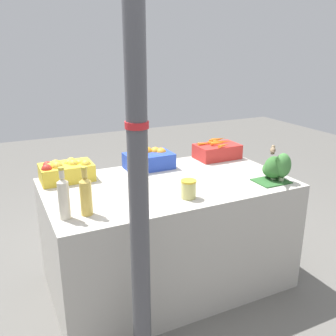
{
  "coord_description": "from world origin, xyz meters",
  "views": [
    {
      "loc": [
        -1.03,
        -2.15,
        1.67
      ],
      "look_at": [
        0.0,
        0.0,
        0.89
      ],
      "focal_mm": 40.0,
      "sensor_mm": 36.0,
      "label": 1
    }
  ],
  "objects": [
    {
      "name": "market_table",
      "position": [
        0.0,
        0.0,
        0.39
      ],
      "size": [
        1.64,
        0.94,
        0.79
      ],
      "primitive_type": "cube",
      "color": "#B7B2A8",
      "rests_on": "ground_plane"
    },
    {
      "name": "carrot_crate",
      "position": [
        0.61,
        0.33,
        0.85
      ],
      "size": [
        0.35,
        0.23,
        0.15
      ],
      "color": "red",
      "rests_on": "market_table"
    },
    {
      "name": "juice_bottle_cloudy",
      "position": [
        -0.74,
        -0.27,
        0.91
      ],
      "size": [
        0.06,
        0.06,
        0.29
      ],
      "color": "beige",
      "rests_on": "market_table"
    },
    {
      "name": "support_pole",
      "position": [
        -0.47,
        -0.68,
        1.29
      ],
      "size": [
        0.1,
        0.1,
        2.57
      ],
      "color": "#4C4C51",
      "rests_on": "ground_plane"
    },
    {
      "name": "ground_plane",
      "position": [
        0.0,
        0.0,
        0.0
      ],
      "size": [
        10.0,
        10.0,
        0.0
      ],
      "primitive_type": "plane",
      "color": "#605E59"
    },
    {
      "name": "pickle_jar",
      "position": [
        -0.01,
        -0.3,
        0.84
      ],
      "size": [
        0.09,
        0.09,
        0.11
      ],
      "color": "#D1CC75",
      "rests_on": "market_table"
    },
    {
      "name": "apple_crate",
      "position": [
        -0.62,
        0.33,
        0.86
      ],
      "size": [
        0.35,
        0.22,
        0.15
      ],
      "color": "gold",
      "rests_on": "market_table"
    },
    {
      "name": "broccoli_pile",
      "position": [
        0.68,
        -0.29,
        0.87
      ],
      "size": [
        0.23,
        0.21,
        0.2
      ],
      "color": "#2D602D",
      "rests_on": "market_table"
    },
    {
      "name": "orange_crate",
      "position": [
        -0.0,
        0.34,
        0.86
      ],
      "size": [
        0.35,
        0.22,
        0.16
      ],
      "color": "#2847B7",
      "rests_on": "market_table"
    },
    {
      "name": "sparrow_bird",
      "position": [
        0.62,
        -0.31,
        1.01
      ],
      "size": [
        0.1,
        0.11,
        0.05
      ],
      "rotation": [
        0.0,
        0.0,
        0.82
      ],
      "color": "#4C3D2D",
      "rests_on": "broccoli_pile"
    },
    {
      "name": "juice_bottle_golden",
      "position": [
        -0.62,
        -0.27,
        0.9
      ],
      "size": [
        0.07,
        0.07,
        0.28
      ],
      "color": "gold",
      "rests_on": "market_table"
    }
  ]
}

